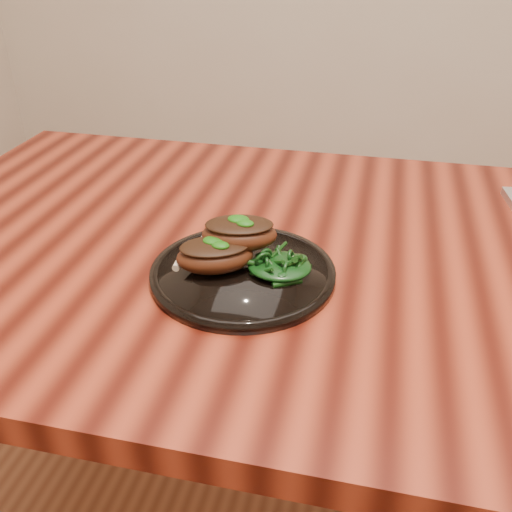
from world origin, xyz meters
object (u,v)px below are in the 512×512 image
at_px(desk, 389,304).
at_px(greens_heap, 279,262).
at_px(plate, 243,273).
at_px(lamb_chop_front, 214,255).

height_order(desk, greens_heap, greens_heap).
xyz_separation_m(plate, lamb_chop_front, (-0.04, -0.01, 0.03)).
height_order(desk, plate, plate).
bearing_deg(lamb_chop_front, plate, 13.83).
distance_m(desk, lamb_chop_front, 0.29).
height_order(desk, lamb_chop_front, lamb_chop_front).
relative_size(plate, lamb_chop_front, 2.08).
xyz_separation_m(desk, lamb_chop_front, (-0.24, -0.11, 0.12)).
bearing_deg(lamb_chop_front, greens_heap, 8.92).
bearing_deg(desk, plate, -152.95).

